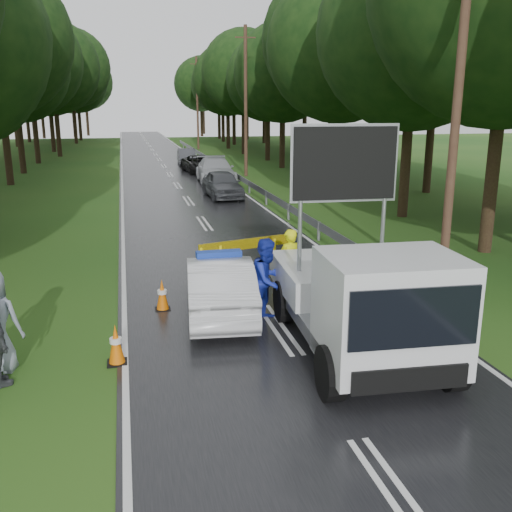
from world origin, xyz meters
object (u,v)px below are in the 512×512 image
object	(u,v)px
queue_car_first	(222,184)
queue_car_fourth	(187,157)
queue_car_second	(215,171)
barrier	(248,249)
work_truck	(362,299)
civilian	(267,280)
police_sedan	(219,286)
officer	(289,264)
queue_car_third	(200,164)

from	to	relation	value
queue_car_first	queue_car_fourth	bearing A→B (deg)	87.23
queue_car_first	queue_car_second	xyz separation A→B (m)	(0.58, 6.00, 0.07)
barrier	queue_car_first	world-z (taller)	queue_car_first
work_truck	queue_car_second	bearing A→B (deg)	90.53
civilian	queue_car_first	distance (m)	18.27
work_truck	queue_car_first	bearing A→B (deg)	91.31
police_sedan	queue_car_second	xyz separation A→B (m)	(3.64, 23.53, 0.09)
barrier	queue_car_second	bearing A→B (deg)	67.75
queue_car_second	queue_car_fourth	xyz separation A→B (m)	(-0.50, 12.36, -0.14)
work_truck	officer	size ratio (longest dim) A/B	3.12
barrier	civilian	xyz separation A→B (m)	(-0.21, -3.09, 0.05)
queue_car_third	officer	bearing A→B (deg)	-99.03
queue_car_fourth	work_truck	bearing A→B (deg)	-89.12
police_sedan	officer	bearing A→B (deg)	-152.63
police_sedan	officer	distance (m)	2.09
police_sedan	civilian	size ratio (longest dim) A/B	2.25
officer	police_sedan	bearing A→B (deg)	1.14
officer	civilian	xyz separation A→B (m)	(-0.92, -1.40, 0.06)
police_sedan	barrier	size ratio (longest dim) A/B	1.53
work_truck	officer	distance (m)	3.76
work_truck	queue_car_third	xyz separation A→B (m)	(1.10, 32.48, -0.56)
queue_car_third	queue_car_fourth	xyz separation A→B (m)	(-0.29, 6.36, 0.02)
queue_car_second	civilian	bearing A→B (deg)	-93.78
barrier	queue_car_third	distance (m)	27.16
barrier	queue_car_first	xyz separation A→B (m)	(1.85, 15.07, -0.20)
work_truck	civilian	size ratio (longest dim) A/B	2.92
barrier	officer	world-z (taller)	officer
officer	queue_car_fourth	xyz separation A→B (m)	(1.21, 35.11, -0.26)
work_truck	queue_car_fourth	world-z (taller)	work_truck
work_truck	queue_car_second	size ratio (longest dim) A/B	1.04
queue_car_second	queue_car_third	size ratio (longest dim) A/B	1.20
civilian	work_truck	bearing A→B (deg)	-103.19
police_sedan	barrier	world-z (taller)	police_sedan
barrier	queue_car_fourth	xyz separation A→B (m)	(1.92, 33.42, -0.27)
police_sedan	queue_car_first	xyz separation A→B (m)	(3.07, 17.53, 0.02)
queue_car_second	barrier	bearing A→B (deg)	-94.13
civilian	officer	bearing A→B (deg)	14.15
barrier	queue_car_fourth	size ratio (longest dim) A/B	0.72
work_truck	barrier	xyz separation A→B (m)	(-1.11, 5.42, -0.27)
work_truck	queue_car_first	size ratio (longest dim) A/B	1.33
queue_car_third	queue_car_fourth	bearing A→B (deg)	86.56
work_truck	civilian	bearing A→B (deg)	122.83
barrier	civilian	bearing A→B (deg)	-109.53
police_sedan	work_truck	distance (m)	3.80
barrier	civilian	distance (m)	3.09
civilian	queue_car_fourth	bearing A→B (deg)	44.02
police_sedan	barrier	xyz separation A→B (m)	(1.22, 2.46, 0.22)
queue_car_first	civilian	bearing A→B (deg)	-99.00
queue_car_third	queue_car_fourth	distance (m)	6.36
barrier	queue_car_third	size ratio (longest dim) A/B	0.63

